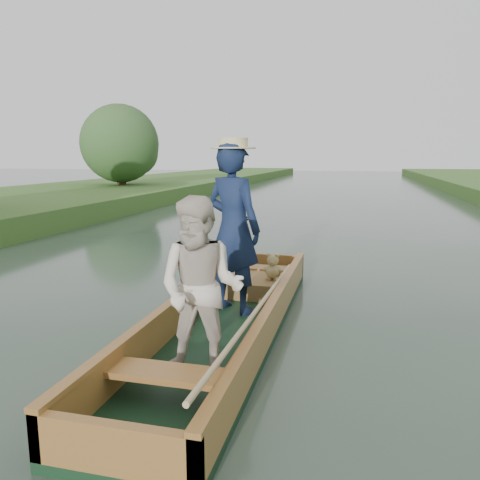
# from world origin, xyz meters

# --- Properties ---
(ground) EXTENTS (120.00, 120.00, 0.00)m
(ground) POSITION_xyz_m (0.00, 0.00, 0.00)
(ground) COLOR #283D30
(ground) RESTS_ON ground
(trees_far) EXTENTS (22.05, 18.02, 4.54)m
(trees_far) POSITION_xyz_m (-3.70, 6.83, 2.51)
(trees_far) COLOR #47331E
(trees_far) RESTS_ON ground
(punt) EXTENTS (1.12, 5.00, 2.11)m
(punt) POSITION_xyz_m (0.01, -0.03, 0.65)
(punt) COLOR black
(punt) RESTS_ON ground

